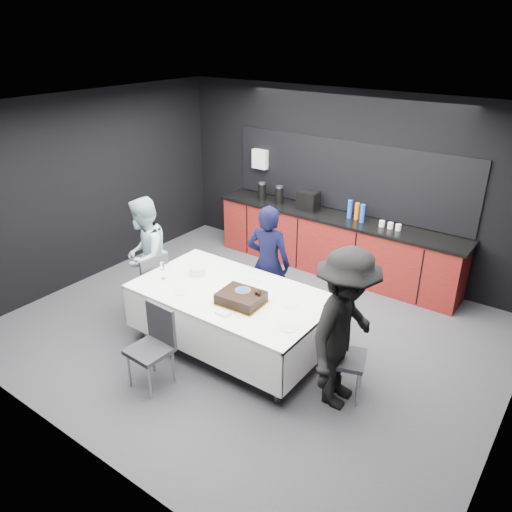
# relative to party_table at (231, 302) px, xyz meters

# --- Properties ---
(ground) EXTENTS (6.00, 6.00, 0.00)m
(ground) POSITION_rel_party_table_xyz_m (0.00, 0.40, -0.64)
(ground) COLOR #414246
(ground) RESTS_ON ground
(room_shell) EXTENTS (6.04, 5.04, 2.82)m
(room_shell) POSITION_rel_party_table_xyz_m (0.00, 0.40, 1.22)
(room_shell) COLOR white
(room_shell) RESTS_ON ground
(kitchenette) EXTENTS (4.10, 0.64, 2.05)m
(kitchenette) POSITION_rel_party_table_xyz_m (-0.02, 2.62, -0.10)
(kitchenette) COLOR maroon
(kitchenette) RESTS_ON ground
(party_table) EXTENTS (2.32, 1.32, 0.78)m
(party_table) POSITION_rel_party_table_xyz_m (0.00, 0.00, 0.00)
(party_table) COLOR #99999E
(party_table) RESTS_ON ground
(cake_assembly) EXTENTS (0.54, 0.45, 0.17)m
(cake_assembly) POSITION_rel_party_table_xyz_m (0.26, -0.14, 0.20)
(cake_assembly) COLOR gold
(cake_assembly) RESTS_ON party_table
(plate_stack) EXTENTS (0.21, 0.21, 0.10)m
(plate_stack) POSITION_rel_party_table_xyz_m (-0.62, 0.11, 0.19)
(plate_stack) COLOR white
(plate_stack) RESTS_ON party_table
(loose_plate_near) EXTENTS (0.19, 0.19, 0.01)m
(loose_plate_near) POSITION_rel_party_table_xyz_m (-0.47, -0.35, 0.14)
(loose_plate_near) COLOR white
(loose_plate_near) RESTS_ON party_table
(loose_plate_right_a) EXTENTS (0.21, 0.21, 0.01)m
(loose_plate_right_a) POSITION_rel_party_table_xyz_m (0.72, 0.15, 0.14)
(loose_plate_right_a) COLOR white
(loose_plate_right_a) RESTS_ON party_table
(loose_plate_right_b) EXTENTS (0.22, 0.22, 0.01)m
(loose_plate_right_b) POSITION_rel_party_table_xyz_m (0.96, -0.25, 0.14)
(loose_plate_right_b) COLOR white
(loose_plate_right_b) RESTS_ON party_table
(loose_plate_far) EXTENTS (0.21, 0.21, 0.01)m
(loose_plate_far) POSITION_rel_party_table_xyz_m (0.08, 0.33, 0.14)
(loose_plate_far) COLOR white
(loose_plate_far) RESTS_ON party_table
(fork_pile) EXTENTS (0.16, 0.10, 0.02)m
(fork_pile) POSITION_rel_party_table_xyz_m (0.24, -0.45, 0.15)
(fork_pile) COLOR white
(fork_pile) RESTS_ON party_table
(champagne_flute) EXTENTS (0.06, 0.06, 0.22)m
(champagne_flute) POSITION_rel_party_table_xyz_m (-0.88, -0.24, 0.30)
(champagne_flute) COLOR white
(champagne_flute) RESTS_ON party_table
(chair_left) EXTENTS (0.48, 0.48, 0.92)m
(chair_left) POSITION_rel_party_table_xyz_m (-1.30, -0.08, -0.11)
(chair_left) COLOR #2B2B30
(chair_left) RESTS_ON ground
(chair_right) EXTENTS (0.53, 0.53, 0.92)m
(chair_right) POSITION_rel_party_table_xyz_m (1.42, 0.01, -0.11)
(chair_right) COLOR #2B2B30
(chair_right) RESTS_ON ground
(chair_near) EXTENTS (0.44, 0.44, 0.92)m
(chair_near) POSITION_rel_party_table_xyz_m (-0.27, -1.00, -0.11)
(chair_near) COLOR #2B2B30
(chair_near) RESTS_ON ground
(person_center) EXTENTS (0.66, 0.52, 1.60)m
(person_center) POSITION_rel_party_table_xyz_m (-0.05, 0.84, 0.16)
(person_center) COLOR black
(person_center) RESTS_ON ground
(person_left) EXTENTS (0.89, 0.97, 1.62)m
(person_left) POSITION_rel_party_table_xyz_m (-1.50, 0.03, 0.17)
(person_left) COLOR #A1BDCB
(person_left) RESTS_ON ground
(person_right) EXTENTS (0.71, 1.16, 1.75)m
(person_right) POSITION_rel_party_table_xyz_m (1.51, -0.09, 0.24)
(person_right) COLOR black
(person_right) RESTS_ON ground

